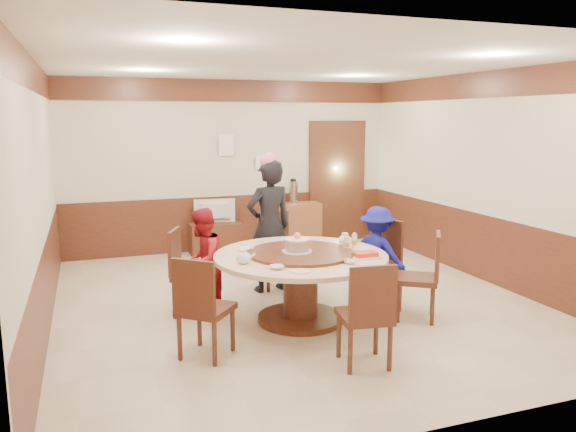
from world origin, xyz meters
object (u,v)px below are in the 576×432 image
object	(u,v)px
television	(215,211)
person_standing	(269,226)
birthday_cake	(297,245)
shrimp_platter	(365,255)
tv_stand	(216,238)
thermos	(293,192)
banquet_table	(301,274)
person_blue	(377,254)
side_cabinet	(296,225)
person_red	(202,261)

from	to	relation	value
television	person_standing	bearing A→B (deg)	100.64
birthday_cake	television	bearing A→B (deg)	92.38
birthday_cake	shrimp_platter	xyz separation A→B (m)	(0.62, -0.37, -0.08)
tv_stand	television	world-z (taller)	television
birthday_cake	television	world-z (taller)	birthday_cake
shrimp_platter	thermos	world-z (taller)	thermos
banquet_table	birthday_cake	xyz separation A→B (m)	(-0.04, -0.00, 0.32)
birthday_cake	tv_stand	xyz separation A→B (m)	(-0.14, 3.40, -0.60)
person_blue	birthday_cake	world-z (taller)	person_blue
television	banquet_table	bearing A→B (deg)	98.41
banquet_table	side_cabinet	world-z (taller)	banquet_table
person_red	tv_stand	size ratio (longest dim) A/B	1.42
banquet_table	thermos	bearing A→B (deg)	70.95
shrimp_platter	tv_stand	xyz separation A→B (m)	(-0.76, 3.77, -0.53)
television	person_red	bearing A→B (deg)	79.97
person_standing	banquet_table	bearing A→B (deg)	79.10
person_blue	thermos	distance (m)	3.09
person_standing	television	xyz separation A→B (m)	(-0.21, 2.22, -0.15)
banquet_table	tv_stand	xyz separation A→B (m)	(-0.18, 3.39, -0.28)
thermos	tv_stand	bearing A→B (deg)	-178.74
birthday_cake	shrimp_platter	size ratio (longest dim) A/B	1.08
person_red	television	size ratio (longest dim) A/B	1.81
person_blue	tv_stand	bearing A→B (deg)	-10.22
side_cabinet	thermos	bearing A→B (deg)	180.00
birthday_cake	side_cabinet	bearing A→B (deg)	69.49
person_red	shrimp_platter	xyz separation A→B (m)	(1.53, -0.99, 0.17)
banquet_table	person_blue	size ratio (longest dim) A/B	1.62
tv_stand	person_red	bearing A→B (deg)	-105.36
side_cabinet	shrimp_platter	bearing A→B (deg)	-99.89
banquet_table	tv_stand	bearing A→B (deg)	93.08
banquet_table	side_cabinet	size ratio (longest dim) A/B	2.33
banquet_table	television	bearing A→B (deg)	93.08
banquet_table	person_red	world-z (taller)	person_red
side_cabinet	thermos	world-z (taller)	thermos
shrimp_platter	television	world-z (taller)	television
birthday_cake	tv_stand	distance (m)	3.45
television	tv_stand	bearing A→B (deg)	-0.00
person_blue	tv_stand	xyz separation A→B (m)	(-1.31, 3.04, -0.33)
person_red	thermos	world-z (taller)	person_red
person_standing	shrimp_platter	size ratio (longest dim) A/B	5.61
person_standing	person_blue	size ratio (longest dim) A/B	1.46
person_standing	birthday_cake	world-z (taller)	person_standing
banquet_table	television	size ratio (longest dim) A/B	2.79
person_standing	thermos	xyz separation A→B (m)	(1.16, 2.25, 0.10)
tv_stand	television	distance (m)	0.44
person_standing	side_cabinet	bearing A→B (deg)	-128.11
banquet_table	thermos	world-z (taller)	thermos
person_red	person_blue	world-z (taller)	person_red
person_standing	tv_stand	size ratio (longest dim) A/B	1.98
tv_stand	birthday_cake	bearing A→B (deg)	-87.62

